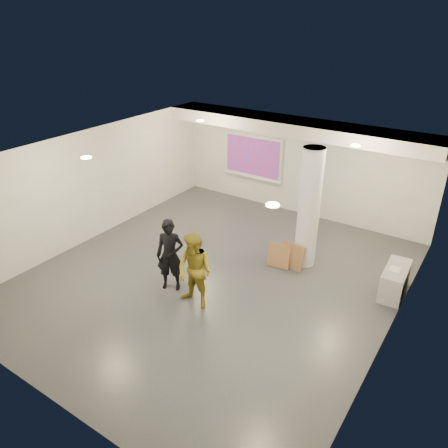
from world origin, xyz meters
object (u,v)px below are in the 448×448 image
Objects in this scene: column at (309,208)px; credenza at (395,281)px; man at (195,271)px; woman at (170,255)px; projection_screen at (253,157)px.

column is 2.51m from credenza.
column is 3.23m from man.
woman is 1.00× the size of man.
column is 1.76× the size of woman.
projection_screen is 1.23× the size of man.
projection_screen is 6.11m from credenza.
projection_screen is 1.86× the size of credenza.
woman reaches higher than credenza.
man is at bearing -42.02° from woman.
projection_screen is 1.23× the size of woman.
man is (-1.22, -2.92, -0.65)m from column.
column is 3.46m from woman.
column reaches higher than woman.
man reaches higher than credenza.
woman is (1.02, -5.35, -0.68)m from projection_screen.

